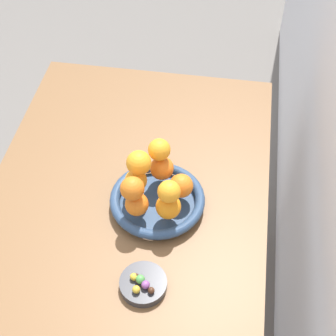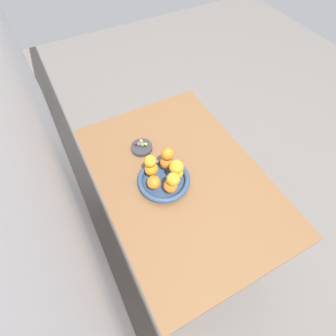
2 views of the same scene
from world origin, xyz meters
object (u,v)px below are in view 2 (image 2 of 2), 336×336
at_px(orange_1, 177,173).
at_px(candy_ball_7, 146,144).
at_px(orange_7, 168,154).
at_px(orange_4, 154,182).
at_px(candy_ball_5, 145,144).
at_px(orange_2, 166,162).
at_px(candy_ball_0, 135,144).
at_px(candy_ball_4, 141,141).
at_px(orange_0, 171,186).
at_px(candy_ball_3, 145,145).
at_px(candy_ball_1, 142,144).
at_px(candy_ball_2, 139,144).
at_px(orange_3, 151,169).
at_px(candy_ball_6, 143,144).
at_px(orange_8, 150,161).
at_px(candy_dish, 142,148).
at_px(fruit_bowl, 164,180).
at_px(dining_table, 180,186).
at_px(orange_5, 173,179).
at_px(orange_6, 176,167).

relative_size(orange_1, candy_ball_7, 3.37).
bearing_deg(orange_7, orange_1, -173.40).
bearing_deg(orange_4, candy_ball_5, -16.22).
xyz_separation_m(orange_2, candy_ball_0, (0.21, 0.07, -0.04)).
bearing_deg(candy_ball_4, orange_0, 179.19).
bearing_deg(orange_4, orange_0, -131.55).
bearing_deg(orange_7, orange_2, 88.27).
distance_m(orange_1, candy_ball_3, 0.26).
height_order(orange_0, candy_ball_3, orange_0).
height_order(candy_ball_1, candy_ball_2, candy_ball_1).
distance_m(orange_3, candy_ball_7, 0.20).
relative_size(orange_4, candy_ball_1, 2.88).
relative_size(orange_1, candy_ball_4, 3.17).
distance_m(orange_4, candy_ball_7, 0.27).
bearing_deg(candy_ball_6, orange_2, -167.89).
bearing_deg(candy_ball_7, candy_ball_3, 114.59).
bearing_deg(candy_ball_3, candy_ball_6, 45.35).
bearing_deg(orange_8, orange_7, -88.55).
relative_size(orange_2, candy_ball_2, 2.98).
bearing_deg(candy_ball_0, orange_0, -174.98).
relative_size(orange_8, candy_ball_3, 3.91).
distance_m(orange_3, orange_8, 0.06).
height_order(candy_dish, candy_ball_2, candy_ball_2).
bearing_deg(fruit_bowl, candy_ball_1, 0.20).
height_order(orange_0, orange_2, orange_0).
bearing_deg(orange_4, orange_2, -53.69).
bearing_deg(orange_4, candy_ball_6, -13.24).
relative_size(candy_dish, candy_ball_7, 6.43).
distance_m(candy_ball_1, candy_ball_5, 0.02).
xyz_separation_m(candy_ball_4, candy_ball_6, (-0.02, 0.00, -0.00)).
bearing_deg(orange_1, candy_ball_7, 9.54).
distance_m(fruit_bowl, orange_2, 0.09).
relative_size(orange_1, orange_2, 0.98).
relative_size(candy_ball_5, candy_ball_7, 0.94).
bearing_deg(candy_dish, orange_8, 170.25).
bearing_deg(candy_ball_2, dining_table, -158.48).
xyz_separation_m(orange_8, candy_ball_1, (0.19, -0.04, -0.10)).
xyz_separation_m(fruit_bowl, orange_7, (0.06, -0.05, 0.11)).
bearing_deg(candy_ball_1, candy_ball_6, -65.12).
relative_size(candy_dish, orange_3, 1.75).
xyz_separation_m(fruit_bowl, candy_ball_5, (0.24, -0.01, 0.01)).
relative_size(orange_2, orange_7, 1.00).
bearing_deg(orange_3, orange_0, -163.59).
xyz_separation_m(candy_dish, orange_5, (-0.32, -0.01, 0.12)).
relative_size(dining_table, orange_2, 18.29).
bearing_deg(orange_8, orange_6, -132.21).
distance_m(orange_0, orange_6, 0.09).
bearing_deg(candy_ball_7, fruit_bowl, 176.05).
height_order(orange_3, candy_ball_6, orange_3).
bearing_deg(orange_1, candy_ball_1, 12.94).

